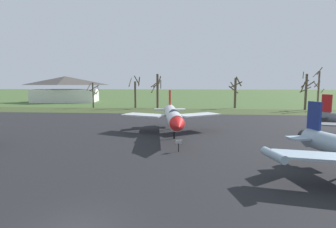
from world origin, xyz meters
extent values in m
cube|color=black|center=(0.00, 16.17, 0.03)|extent=(75.79, 53.90, 0.05)
cube|color=#3A4724|center=(0.00, 49.12, 0.03)|extent=(135.79, 12.00, 0.06)
cylinder|color=black|center=(20.58, 24.63, 2.00)|extent=(1.20, 1.10, 0.98)
cube|color=red|center=(20.88, 23.94, 3.76)|extent=(0.70, 1.31, 2.12)
cube|color=#565B60|center=(19.84, 23.28, 2.11)|extent=(2.24, 1.95, 0.13)
cube|color=#565B60|center=(22.07, 24.27, 2.11)|extent=(2.24, 1.95, 0.13)
cylinder|color=black|center=(13.53, 11.37, 1.99)|extent=(1.13, 0.98, 0.97)
cube|color=#8EA3B2|center=(11.83, 5.99, 1.89)|extent=(4.80, 2.66, 0.13)
cylinder|color=#8EA3B2|center=(9.51, 5.92, 1.89)|extent=(1.05, 2.28, 0.52)
cube|color=navy|center=(13.71, 10.65, 3.73)|extent=(0.49, 1.33, 2.09)
cube|color=#8EA3B2|center=(12.65, 10.19, 2.10)|extent=(2.00, 1.68, 0.13)
cube|color=#8EA3B2|center=(14.87, 10.75, 2.10)|extent=(2.00, 1.68, 0.13)
cylinder|color=silver|center=(2.23, 21.91, 2.30)|extent=(3.57, 13.99, 1.60)
cone|color=red|center=(3.38, 13.97, 2.30)|extent=(1.77, 2.33, 1.48)
cylinder|color=black|center=(1.19, 29.11, 2.30)|extent=(1.24, 1.03, 1.12)
ellipsoid|color=#19232D|center=(2.56, 19.64, 2.74)|extent=(1.13, 2.12, 1.06)
cube|color=silver|center=(-1.41, 22.91, 2.18)|extent=(5.91, 4.35, 0.15)
cube|color=silver|center=(5.44, 23.90, 2.18)|extent=(5.85, 5.32, 0.15)
cube|color=red|center=(1.32, 28.21, 4.15)|extent=(0.43, 1.70, 2.10)
cube|color=silver|center=(0.09, 27.87, 2.42)|extent=(2.09, 1.75, 0.15)
cube|color=silver|center=(2.60, 28.23, 2.42)|extent=(2.09, 1.75, 0.15)
cylinder|color=black|center=(2.67, 18.89, 0.75)|extent=(0.21, 0.21, 1.50)
cylinder|color=black|center=(1.79, 24.94, 0.75)|extent=(0.21, 0.21, 1.50)
cylinder|color=black|center=(3.47, 13.25, 0.38)|extent=(0.08, 0.08, 0.77)
cube|color=white|center=(3.47, 13.25, 0.94)|extent=(0.59, 0.35, 0.38)
cylinder|color=#42382D|center=(-21.13, 56.26, 3.24)|extent=(0.38, 0.38, 6.48)
cylinder|color=#42382D|center=(-22.22, 56.37, 5.39)|extent=(0.44, 2.31, 1.90)
cylinder|color=#42382D|center=(-19.81, 56.52, 4.92)|extent=(0.69, 2.75, 1.69)
cylinder|color=#42382D|center=(-20.75, 55.42, 4.09)|extent=(1.84, 0.98, 1.23)
cylinder|color=#42382D|center=(-20.74, 57.04, 3.69)|extent=(1.74, 1.01, 1.14)
cylinder|color=#42382D|center=(-21.24, 57.47, 5.08)|extent=(2.54, 0.40, 1.63)
cylinder|color=brown|center=(-10.16, 56.89, 3.39)|extent=(0.52, 0.52, 6.77)
cylinder|color=brown|center=(-11.45, 56.92, 6.53)|extent=(0.29, 2.71, 2.35)
cylinder|color=brown|center=(-9.60, 56.39, 7.02)|extent=(1.35, 1.48, 2.38)
cylinder|color=brown|center=(-9.21, 57.23, 6.73)|extent=(0.99, 2.17, 2.42)
cylinder|color=brown|center=(-4.43, 57.10, 4.31)|extent=(0.58, 0.58, 8.63)
cylinder|color=brown|center=(-5.06, 57.46, 5.70)|extent=(1.06, 1.55, 1.01)
cylinder|color=brown|center=(-5.53, 57.42, 4.79)|extent=(0.94, 2.44, 1.89)
cylinder|color=brown|center=(-3.92, 57.42, 7.05)|extent=(1.02, 1.35, 2.21)
cylinder|color=brown|center=(-5.15, 58.10, 6.13)|extent=(2.22, 1.68, 1.86)
cylinder|color=brown|center=(-3.60, 57.21, 6.00)|extent=(0.47, 1.84, 2.22)
cylinder|color=brown|center=(15.33, 59.12, 3.82)|extent=(0.59, 0.59, 7.64)
cylinder|color=brown|center=(14.71, 58.07, 4.69)|extent=(2.39, 1.57, 1.91)
cylinder|color=brown|center=(15.80, 60.46, 5.98)|extent=(2.90, 1.25, 1.67)
cylinder|color=brown|center=(14.63, 58.65, 5.73)|extent=(1.27, 1.71, 1.83)
cylinder|color=brown|center=(16.00, 58.39, 6.73)|extent=(1.85, 1.72, 2.46)
cylinder|color=brown|center=(30.95, 55.05, 4.21)|extent=(0.53, 0.53, 8.43)
cylinder|color=brown|center=(31.24, 56.19, 4.75)|extent=(2.44, 0.82, 1.51)
cylinder|color=brown|center=(30.27, 55.35, 8.17)|extent=(0.85, 1.58, 1.66)
cylinder|color=brown|center=(31.95, 55.65, 6.00)|extent=(1.48, 2.24, 1.68)
cylinder|color=brown|center=(30.51, 55.67, 5.49)|extent=(1.58, 1.23, 2.55)
cylinder|color=brown|center=(30.95, 55.88, 6.18)|extent=(1.81, 0.21, 1.88)
cylinder|color=brown|center=(33.15, 53.77, 4.48)|extent=(0.39, 0.39, 8.97)
cylinder|color=brown|center=(32.69, 54.55, 8.37)|extent=(1.71, 1.08, 1.47)
cylinder|color=brown|center=(33.09, 54.40, 6.04)|extent=(1.42, 0.32, 1.42)
cylinder|color=brown|center=(32.51, 53.53, 5.83)|extent=(0.71, 1.47, 1.36)
cylinder|color=brown|center=(34.01, 53.67, 4.55)|extent=(0.35, 1.80, 1.00)
cylinder|color=brown|center=(33.33, 54.23, 9.06)|extent=(1.15, 0.62, 1.78)
cube|color=silver|center=(-38.75, 76.80, 2.17)|extent=(21.53, 14.13, 4.33)
pyramid|color=#4C4742|center=(-38.75, 76.80, 7.26)|extent=(22.60, 14.83, 2.93)
camera|label=1|loc=(4.77, -9.79, 6.04)|focal=28.24mm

